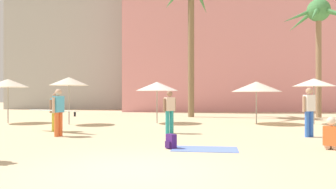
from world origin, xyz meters
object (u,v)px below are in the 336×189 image
at_px(cafe_umbrella_2, 8,83).
at_px(person_mid_right, 170,110).
at_px(cafe_umbrella_5, 157,86).
at_px(beach_towel, 205,149).
at_px(backpack, 171,142).
at_px(cafe_umbrella_3, 256,87).
at_px(person_near_left, 332,138).
at_px(person_far_left, 58,110).
at_px(cafe_umbrella_1, 314,82).
at_px(person_mid_center, 55,110).
at_px(cafe_umbrella_0, 69,81).
at_px(palm_tree_far_left, 318,21).
at_px(person_far_right, 309,110).

bearing_deg(cafe_umbrella_2, person_mid_right, -27.89).
xyz_separation_m(cafe_umbrella_5, beach_towel, (1.83, -8.74, -2.01)).
xyz_separation_m(backpack, person_mid_right, (-0.10, 3.81, 0.74)).
xyz_separation_m(cafe_umbrella_3, person_near_left, (0.14, -8.34, -1.66)).
bearing_deg(beach_towel, person_far_left, 151.18).
relative_size(cafe_umbrella_1, person_mid_center, 0.84).
bearing_deg(cafe_umbrella_0, cafe_umbrella_2, 167.48).
bearing_deg(backpack, cafe_umbrella_5, -121.89).
distance_m(beach_towel, backpack, 0.99).
xyz_separation_m(beach_towel, person_far_left, (-5.20, 2.86, 0.96)).
distance_m(beach_towel, person_far_left, 6.01).
bearing_deg(backpack, palm_tree_far_left, -164.07).
distance_m(cafe_umbrella_0, person_far_right, 11.67).
relative_size(backpack, person_far_left, 0.24).
height_order(cafe_umbrella_3, cafe_umbrella_5, cafe_umbrella_3).
relative_size(cafe_umbrella_0, person_far_right, 1.37).
xyz_separation_m(cafe_umbrella_3, person_mid_center, (-9.41, -4.04, -1.08)).
bearing_deg(cafe_umbrella_5, cafe_umbrella_0, -169.00).
bearing_deg(person_near_left, beach_towel, 126.71).
bearing_deg(cafe_umbrella_0, person_near_left, -37.59).
relative_size(cafe_umbrella_5, person_mid_center, 0.80).
distance_m(cafe_umbrella_3, person_mid_right, 6.53).
relative_size(beach_towel, backpack, 4.41).
height_order(palm_tree_far_left, cafe_umbrella_3, palm_tree_far_left).
xyz_separation_m(person_mid_center, person_near_left, (9.55, -4.30, -0.57)).
xyz_separation_m(cafe_umbrella_5, person_mid_center, (-4.07, -4.31, -1.11)).
height_order(palm_tree_far_left, person_mid_center, palm_tree_far_left).
distance_m(cafe_umbrella_5, person_far_right, 8.39).
bearing_deg(palm_tree_far_left, person_mid_center, -148.44).
bearing_deg(cafe_umbrella_2, cafe_umbrella_1, -1.57).
distance_m(palm_tree_far_left, cafe_umbrella_5, 12.68).
distance_m(cafe_umbrella_1, person_mid_right, 8.75).
bearing_deg(person_near_left, person_mid_center, 100.53).
bearing_deg(person_near_left, palm_tree_far_left, 13.18).
relative_size(cafe_umbrella_3, backpack, 6.31).
distance_m(cafe_umbrella_2, person_far_right, 15.30).
relative_size(cafe_umbrella_5, backpack, 5.53).
height_order(cafe_umbrella_2, cafe_umbrella_5, cafe_umbrella_2).
height_order(cafe_umbrella_0, backpack, cafe_umbrella_0).
xyz_separation_m(person_mid_center, person_far_right, (9.99, -1.56, 0.09)).
bearing_deg(cafe_umbrella_2, cafe_umbrella_0, -12.52).
bearing_deg(cafe_umbrella_0, cafe_umbrella_3, 3.52).
bearing_deg(person_mid_right, palm_tree_far_left, -79.95).
xyz_separation_m(cafe_umbrella_1, person_mid_center, (-12.36, -3.78, -1.30)).
bearing_deg(person_mid_center, cafe_umbrella_5, -101.44).
relative_size(cafe_umbrella_2, person_far_left, 1.37).
xyz_separation_m(person_far_right, person_near_left, (-0.44, -2.74, -0.67)).
bearing_deg(beach_towel, palm_tree_far_left, 56.55).
height_order(backpack, person_far_right, person_far_right).
height_order(cafe_umbrella_3, person_mid_center, cafe_umbrella_3).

